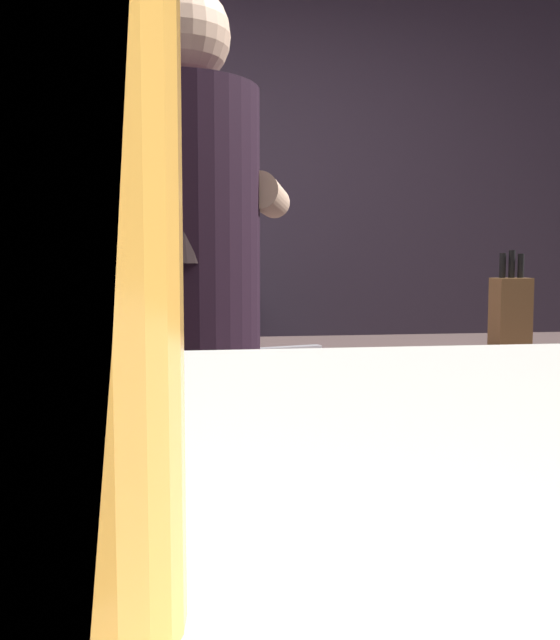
# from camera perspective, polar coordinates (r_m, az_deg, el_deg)

# --- Properties ---
(wall_back) EXTENTS (5.20, 0.10, 2.70)m
(wall_back) POSITION_cam_1_polar(r_m,az_deg,el_deg) (3.51, -7.99, 8.37)
(wall_back) COLOR #534456
(wall_back) RESTS_ON ground
(prep_counter) EXTENTS (2.10, 0.60, 0.88)m
(prep_counter) POSITION_cam_1_polar(r_m,az_deg,el_deg) (2.10, 2.67, -14.29)
(prep_counter) COLOR #4A3A37
(prep_counter) RESTS_ON ground
(back_shelf) EXTENTS (0.96, 0.36, 1.11)m
(back_shelf) POSITION_cam_1_polar(r_m,az_deg,el_deg) (3.28, -11.53, -5.37)
(back_shelf) COLOR #34333E
(back_shelf) RESTS_ON ground
(bartender) EXTENTS (0.48, 0.55, 1.71)m
(bartender) POSITION_cam_1_polar(r_m,az_deg,el_deg) (1.50, -8.19, -0.48)
(bartender) COLOR #2C2B2F
(bartender) RESTS_ON ground
(knife_block) EXTENTS (0.10, 0.08, 0.28)m
(knife_block) POSITION_cam_1_polar(r_m,az_deg,el_deg) (2.11, 18.55, 0.77)
(knife_block) COLOR olive
(knife_block) RESTS_ON prep_counter
(mixing_bowl) EXTENTS (0.16, 0.16, 0.04)m
(mixing_bowl) POSITION_cam_1_polar(r_m,az_deg,el_deg) (1.92, -9.90, -1.94)
(mixing_bowl) COLOR silver
(mixing_bowl) RESTS_ON prep_counter
(chefs_knife) EXTENTS (0.24, 0.10, 0.01)m
(chefs_knife) POSITION_cam_1_polar(r_m,az_deg,el_deg) (1.93, 0.14, -2.37)
(chefs_knife) COLOR silver
(chefs_knife) RESTS_ON prep_counter
(bottle_vinegar) EXTENTS (0.07, 0.07, 0.21)m
(bottle_vinegar) POSITION_cam_1_polar(r_m,az_deg,el_deg) (3.16, -11.06, 5.86)
(bottle_vinegar) COLOR #558935
(bottle_vinegar) RESTS_ON back_shelf
(bottle_olive_oil) EXTENTS (0.06, 0.06, 0.19)m
(bottle_olive_oil) POSITION_cam_1_polar(r_m,az_deg,el_deg) (3.23, -11.95, 5.63)
(bottle_olive_oil) COLOR black
(bottle_olive_oil) RESTS_ON back_shelf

